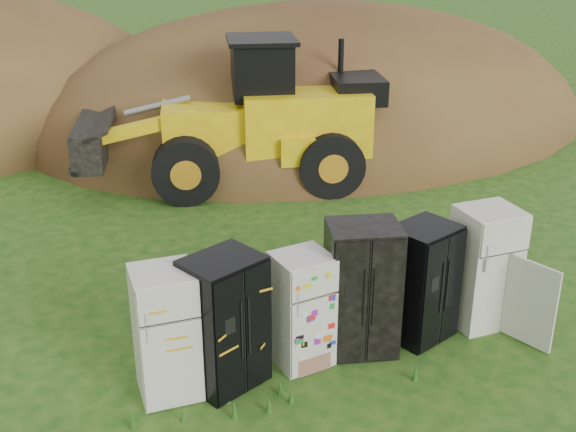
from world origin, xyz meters
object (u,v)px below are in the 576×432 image
at_px(fridge_sticker, 302,309).
at_px(wheel_loader, 225,114).
at_px(fridge_leftmost, 166,333).
at_px(fridge_black_side, 224,322).
at_px(fridge_open_door, 484,267).
at_px(fridge_dark_mid, 362,288).
at_px(fridge_black_right, 422,282).

relative_size(fridge_sticker, wheel_loader, 0.24).
xyz_separation_m(fridge_leftmost, wheel_loader, (3.02, 7.19, 0.77)).
bearing_deg(fridge_black_side, fridge_open_door, -22.37).
bearing_deg(fridge_open_door, fridge_black_side, -178.69).
xyz_separation_m(fridge_dark_mid, fridge_black_right, (0.95, -0.03, -0.08)).
height_order(fridge_black_side, fridge_open_door, fridge_open_door).
bearing_deg(fridge_open_door, fridge_sticker, -179.92).
bearing_deg(fridge_open_door, fridge_dark_mid, 179.72).
relative_size(fridge_dark_mid, fridge_open_door, 1.03).
relative_size(fridge_leftmost, fridge_black_right, 1.00).
distance_m(fridge_sticker, fridge_dark_mid, 0.93).
relative_size(fridge_dark_mid, fridge_black_right, 1.09).
distance_m(fridge_dark_mid, wheel_loader, 7.22).
relative_size(fridge_sticker, fridge_dark_mid, 0.86).
xyz_separation_m(fridge_black_side, fridge_open_door, (4.06, 0.03, 0.01)).
xyz_separation_m(fridge_leftmost, fridge_open_door, (4.80, -0.04, 0.05)).
bearing_deg(fridge_sticker, fridge_open_door, -7.96).
bearing_deg(fridge_black_side, fridge_black_right, -22.00).
distance_m(fridge_dark_mid, fridge_black_right, 0.96).
distance_m(fridge_black_right, wheel_loader, 7.29).
xyz_separation_m(fridge_leftmost, fridge_black_side, (0.75, -0.07, 0.03)).
height_order(fridge_black_right, fridge_open_door, fridge_open_door).
height_order(fridge_black_right, wheel_loader, wheel_loader).
bearing_deg(fridge_open_door, fridge_leftmost, -179.62).
xyz_separation_m(fridge_leftmost, fridge_dark_mid, (2.78, 0.00, 0.08)).
xyz_separation_m(fridge_black_side, wheel_loader, (2.28, 7.26, 0.73)).
distance_m(fridge_leftmost, fridge_dark_mid, 2.78).
bearing_deg(fridge_dark_mid, fridge_open_door, 13.87).
height_order(fridge_dark_mid, fridge_open_door, fridge_dark_mid).
bearing_deg(fridge_black_right, fridge_open_door, -19.77).
relative_size(fridge_sticker, fridge_black_right, 0.93).
xyz_separation_m(fridge_black_side, fridge_dark_mid, (2.03, 0.07, 0.04)).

